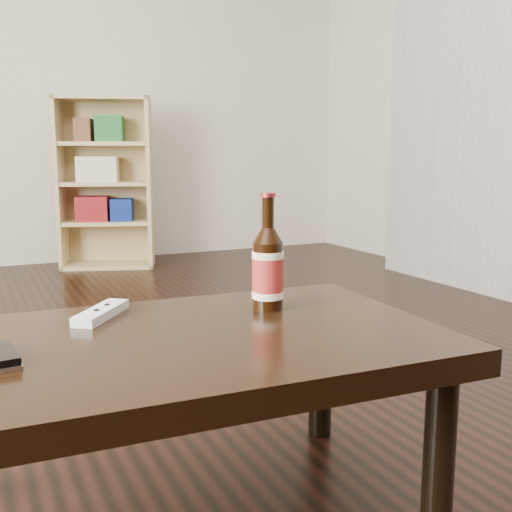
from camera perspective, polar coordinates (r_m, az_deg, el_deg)
name	(u,v)px	position (r m, az deg, el deg)	size (l,w,h in m)	color
floor	(119,470)	(1.57, -12.95, -19.22)	(5.00, 6.00, 0.01)	black
wall_back	(3,61)	(4.41, -22.95, 16.73)	(5.00, 0.02, 2.70)	#F0E3CF
chimney_breast	(484,44)	(3.71, 20.92, 18.35)	(0.30, 1.20, 2.70)	silver
bookshelf	(105,180)	(4.13, -14.21, 7.03)	(0.66, 0.46, 1.12)	tan
coffee_table	(176,362)	(1.20, -7.65, -9.97)	(1.09, 0.67, 0.40)	black
beer_bottle	(268,269)	(1.36, 1.14, -1.23)	(0.10, 0.10, 0.26)	black
remote	(101,313)	(1.35, -14.54, -5.25)	(0.15, 0.17, 0.02)	silver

